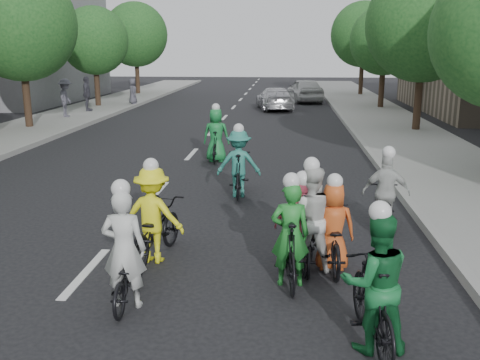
# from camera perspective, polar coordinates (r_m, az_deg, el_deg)

# --- Properties ---
(ground) EXTENTS (120.00, 120.00, 0.00)m
(ground) POSITION_cam_1_polar(r_m,az_deg,el_deg) (9.18, -16.13, -9.47)
(ground) COLOR black
(ground) RESTS_ON ground
(curb_left) EXTENTS (0.18, 80.00, 0.18)m
(curb_left) POSITION_cam_1_polar(r_m,az_deg,el_deg) (20.39, -22.20, 3.09)
(curb_left) COLOR #999993
(curb_left) RESTS_ON ground
(sidewalk_right) EXTENTS (4.00, 80.00, 0.15)m
(sidewalk_right) POSITION_cam_1_polar(r_m,az_deg,el_deg) (18.80, 19.62, 2.43)
(sidewalk_right) COLOR gray
(sidewalk_right) RESTS_ON ground
(curb_right) EXTENTS (0.18, 80.00, 0.18)m
(curb_right) POSITION_cam_1_polar(r_m,az_deg,el_deg) (18.39, 13.74, 2.65)
(curb_right) COLOR #999993
(curb_right) RESTS_ON ground
(bldg_sw) EXTENTS (10.00, 14.00, 8.00)m
(bldg_sw) POSITION_cam_1_polar(r_m,az_deg,el_deg) (40.65, -23.98, 13.39)
(bldg_sw) COLOR slate
(bldg_sw) RESTS_ON ground
(tree_l_3) EXTENTS (4.80, 4.80, 6.93)m
(tree_l_3) POSITION_cam_1_polar(r_m,az_deg,el_deg) (25.54, -22.43, 15.07)
(tree_l_3) COLOR black
(tree_l_3) RESTS_ON ground
(tree_l_4) EXTENTS (4.00, 4.00, 5.97)m
(tree_l_4) POSITION_cam_1_polar(r_m,az_deg,el_deg) (33.81, -15.28, 14.14)
(tree_l_4) COLOR black
(tree_l_4) RESTS_ON ground
(tree_l_5) EXTENTS (4.80, 4.80, 6.93)m
(tree_l_5) POSITION_cam_1_polar(r_m,az_deg,el_deg) (42.41, -11.08, 14.98)
(tree_l_5) COLOR black
(tree_l_5) RESTS_ON ground
(tree_r_1) EXTENTS (4.80, 4.80, 6.93)m
(tree_r_1) POSITION_cam_1_polar(r_m,az_deg,el_deg) (24.11, 19.04, 15.48)
(tree_r_1) COLOR black
(tree_r_1) RESTS_ON ground
(tree_r_2) EXTENTS (4.00, 4.00, 5.97)m
(tree_r_2) POSITION_cam_1_polar(r_m,az_deg,el_deg) (32.92, 15.16, 14.17)
(tree_r_2) COLOR black
(tree_r_2) RESTS_ON ground
(tree_r_3) EXTENTS (4.80, 4.80, 6.93)m
(tree_r_3) POSITION_cam_1_polar(r_m,az_deg,el_deg) (41.82, 13.03, 14.90)
(tree_r_3) COLOR black
(tree_r_3) RESTS_ON ground
(cyclist_0) EXTENTS (0.63, 1.53, 1.85)m
(cyclist_0) POSITION_cam_1_polar(r_m,az_deg,el_deg) (7.78, -12.04, -8.79)
(cyclist_0) COLOR black
(cyclist_0) RESTS_ON ground
(cyclist_1) EXTENTS (0.90, 1.87, 1.87)m
(cyclist_1) POSITION_cam_1_polar(r_m,az_deg,el_deg) (6.73, 14.10, -11.60)
(cyclist_1) COLOR black
(cyclist_1) RESTS_ON ground
(cyclist_2) EXTENTS (1.16, 2.02, 1.80)m
(cyclist_2) POSITION_cam_1_polar(r_m,az_deg,el_deg) (9.23, -9.16, -4.57)
(cyclist_2) COLOR black
(cyclist_2) RESTS_ON ground
(cyclist_3) EXTENTS (0.91, 1.57, 1.66)m
(cyclist_3) POSITION_cam_1_polar(r_m,az_deg,el_deg) (8.87, 6.56, -5.60)
(cyclist_3) COLOR black
(cyclist_3) RESTS_ON ground
(cyclist_4) EXTENTS (0.74, 1.83, 1.62)m
(cyclist_4) POSITION_cam_1_polar(r_m,az_deg,el_deg) (8.97, 9.80, -5.77)
(cyclist_4) COLOR black
(cyclist_4) RESTS_ON ground
(cyclist_5) EXTENTS (0.62, 1.79, 1.77)m
(cyclist_5) POSITION_cam_1_polar(r_m,az_deg,el_deg) (8.29, 5.35, -6.86)
(cyclist_5) COLOR black
(cyclist_5) RESTS_ON ground
(cyclist_6) EXTENTS (0.88, 1.55, 1.88)m
(cyclist_6) POSITION_cam_1_polar(r_m,az_deg,el_deg) (8.87, 7.42, -5.06)
(cyclist_6) COLOR black
(cyclist_6) RESTS_ON ground
(cyclist_7) EXTENTS (1.09, 1.84, 1.80)m
(cyclist_7) POSITION_cam_1_polar(r_m,az_deg,el_deg) (13.06, -0.12, 1.27)
(cyclist_7) COLOR black
(cyclist_7) RESTS_ON ground
(cyclist_8) EXTENTS (0.95, 1.64, 1.72)m
(cyclist_8) POSITION_cam_1_polar(r_m,az_deg,el_deg) (11.01, 15.21, -2.23)
(cyclist_8) COLOR black
(cyclist_8) RESTS_ON ground
(cyclist_9) EXTENTS (0.84, 1.67, 1.86)m
(cyclist_9) POSITION_cam_1_polar(r_m,az_deg,el_deg) (17.17, -2.53, 4.29)
(cyclist_9) COLOR black
(cyclist_9) RESTS_ON ground
(follow_car_lead) EXTENTS (2.52, 4.71, 1.30)m
(follow_car_lead) POSITION_cam_1_polar(r_m,az_deg,el_deg) (31.88, 3.72, 8.66)
(follow_car_lead) COLOR silver
(follow_car_lead) RESTS_ON ground
(follow_car_trail) EXTENTS (2.68, 4.89, 1.58)m
(follow_car_trail) POSITION_cam_1_polar(r_m,az_deg,el_deg) (36.71, 6.91, 9.50)
(follow_car_trail) COLOR silver
(follow_car_trail) RESTS_ON ground
(spectator_0) EXTENTS (0.88, 1.32, 1.91)m
(spectator_0) POSITION_cam_1_polar(r_m,az_deg,el_deg) (28.62, -18.09, 8.33)
(spectator_0) COLOR #53515F
(spectator_0) RESTS_ON sidewalk_left
(spectator_1) EXTENTS (0.70, 1.18, 1.89)m
(spectator_1) POSITION_cam_1_polar(r_m,az_deg,el_deg) (30.96, -16.00, 8.83)
(spectator_1) COLOR #484753
(spectator_1) RESTS_ON sidewalk_left
(spectator_2) EXTENTS (0.73, 0.89, 1.56)m
(spectator_2) POSITION_cam_1_polar(r_m,az_deg,el_deg) (34.25, -11.37, 9.26)
(spectator_2) COLOR #4F4D5A
(spectator_2) RESTS_ON sidewalk_left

